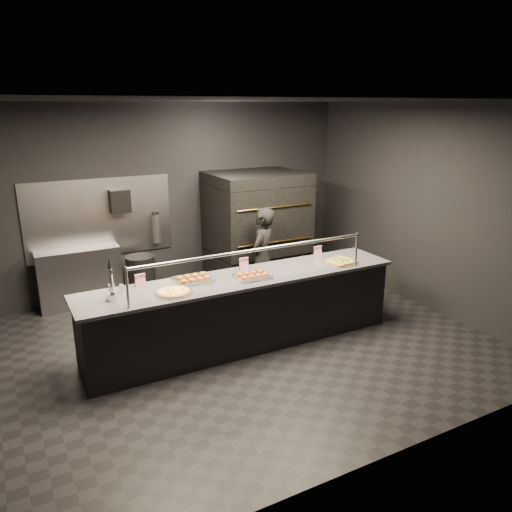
% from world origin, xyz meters
% --- Properties ---
extents(room, '(6.04, 6.00, 3.00)m').
position_xyz_m(room, '(-0.02, 0.05, 1.50)').
color(room, black).
rests_on(room, ground).
extents(service_counter, '(4.10, 0.78, 1.37)m').
position_xyz_m(service_counter, '(0.00, -0.00, 0.46)').
color(service_counter, black).
rests_on(service_counter, ground).
extents(pizza_oven, '(1.50, 1.23, 1.91)m').
position_xyz_m(pizza_oven, '(1.20, 1.90, 0.97)').
color(pizza_oven, black).
rests_on(pizza_oven, ground).
extents(prep_shelf, '(1.20, 0.35, 0.90)m').
position_xyz_m(prep_shelf, '(-1.60, 2.32, 0.45)').
color(prep_shelf, '#99999E').
rests_on(prep_shelf, ground).
extents(towel_dispenser, '(0.30, 0.20, 0.35)m').
position_xyz_m(towel_dispenser, '(-0.90, 2.39, 1.55)').
color(towel_dispenser, black).
rests_on(towel_dispenser, room).
extents(fire_extinguisher, '(0.14, 0.14, 0.51)m').
position_xyz_m(fire_extinguisher, '(-0.35, 2.40, 1.06)').
color(fire_extinguisher, '#B2B2B7').
rests_on(fire_extinguisher, room).
extents(beer_tap, '(0.13, 0.18, 0.49)m').
position_xyz_m(beer_tap, '(-1.60, -0.01, 1.06)').
color(beer_tap, silver).
rests_on(beer_tap, service_counter).
extents(round_pizza, '(0.43, 0.43, 0.03)m').
position_xyz_m(round_pizza, '(-0.95, -0.14, 0.94)').
color(round_pizza, silver).
rests_on(round_pizza, service_counter).
extents(slider_tray_a, '(0.52, 0.46, 0.07)m').
position_xyz_m(slider_tray_a, '(-0.60, 0.15, 0.95)').
color(slider_tray_a, silver).
rests_on(slider_tray_a, service_counter).
extents(slider_tray_b, '(0.46, 0.37, 0.07)m').
position_xyz_m(slider_tray_b, '(0.08, -0.08, 0.95)').
color(slider_tray_b, silver).
rests_on(slider_tray_b, service_counter).
extents(square_pizza, '(0.44, 0.44, 0.05)m').
position_xyz_m(square_pizza, '(1.40, -0.12, 0.94)').
color(square_pizza, silver).
rests_on(square_pizza, service_counter).
extents(condiment_jar, '(0.17, 0.07, 0.11)m').
position_xyz_m(condiment_jar, '(-1.53, 0.19, 0.97)').
color(condiment_jar, silver).
rests_on(condiment_jar, service_counter).
extents(tent_cards, '(2.63, 0.04, 0.15)m').
position_xyz_m(tent_cards, '(0.08, 0.28, 1.00)').
color(tent_cards, white).
rests_on(tent_cards, service_counter).
extents(trash_bin, '(0.44, 0.44, 0.74)m').
position_xyz_m(trash_bin, '(-0.74, 2.06, 0.37)').
color(trash_bin, black).
rests_on(trash_bin, ground).
extents(worker, '(0.67, 0.64, 1.53)m').
position_xyz_m(worker, '(0.81, 1.00, 0.76)').
color(worker, black).
rests_on(worker, ground).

